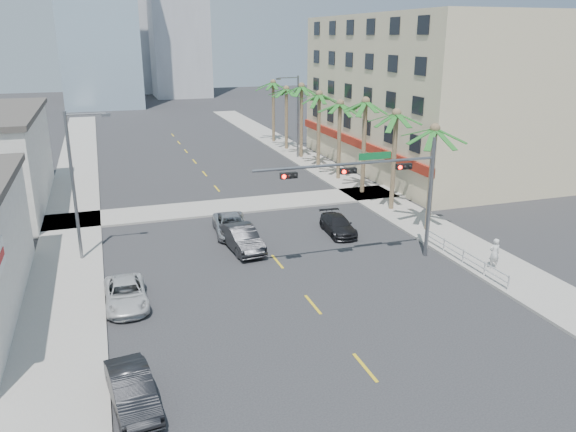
# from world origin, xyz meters

# --- Properties ---
(ground) EXTENTS (260.00, 260.00, 0.00)m
(ground) POSITION_xyz_m (0.00, 0.00, 0.00)
(ground) COLOR #262628
(ground) RESTS_ON ground
(sidewalk_right) EXTENTS (4.00, 120.00, 0.15)m
(sidewalk_right) POSITION_xyz_m (12.00, 20.00, 0.07)
(sidewalk_right) COLOR gray
(sidewalk_right) RESTS_ON ground
(sidewalk_left) EXTENTS (4.00, 120.00, 0.15)m
(sidewalk_left) POSITION_xyz_m (-12.00, 20.00, 0.07)
(sidewalk_left) COLOR gray
(sidewalk_left) RESTS_ON ground
(sidewalk_cross) EXTENTS (80.00, 4.00, 0.15)m
(sidewalk_cross) POSITION_xyz_m (0.00, 22.00, 0.07)
(sidewalk_cross) COLOR gray
(sidewalk_cross) RESTS_ON ground
(building_right) EXTENTS (15.25, 28.00, 15.00)m
(building_right) POSITION_xyz_m (21.99, 30.00, 7.50)
(building_right) COLOR beige
(building_right) RESTS_ON ground
(tower_far_center) EXTENTS (16.00, 16.00, 42.00)m
(tower_far_center) POSITION_xyz_m (-3.00, 125.00, 21.00)
(tower_far_center) COLOR #ADADB2
(tower_far_center) RESTS_ON ground
(traffic_signal_mast) EXTENTS (11.12, 0.54, 7.20)m
(traffic_signal_mast) POSITION_xyz_m (5.78, 7.95, 5.06)
(traffic_signal_mast) COLOR slate
(traffic_signal_mast) RESTS_ON ground
(palm_tree_0) EXTENTS (4.80, 4.80, 7.80)m
(palm_tree_0) POSITION_xyz_m (11.60, 12.00, 7.08)
(palm_tree_0) COLOR brown
(palm_tree_0) RESTS_ON ground
(palm_tree_1) EXTENTS (4.80, 4.80, 8.16)m
(palm_tree_1) POSITION_xyz_m (11.60, 17.20, 7.43)
(palm_tree_1) COLOR brown
(palm_tree_1) RESTS_ON ground
(palm_tree_2) EXTENTS (4.80, 4.80, 8.52)m
(palm_tree_2) POSITION_xyz_m (11.60, 22.40, 7.78)
(palm_tree_2) COLOR brown
(palm_tree_2) RESTS_ON ground
(palm_tree_3) EXTENTS (4.80, 4.80, 7.80)m
(palm_tree_3) POSITION_xyz_m (11.60, 27.60, 7.08)
(palm_tree_3) COLOR brown
(palm_tree_3) RESTS_ON ground
(palm_tree_4) EXTENTS (4.80, 4.80, 8.16)m
(palm_tree_4) POSITION_xyz_m (11.60, 32.80, 7.43)
(palm_tree_4) COLOR brown
(palm_tree_4) RESTS_ON ground
(palm_tree_5) EXTENTS (4.80, 4.80, 8.52)m
(palm_tree_5) POSITION_xyz_m (11.60, 38.00, 7.78)
(palm_tree_5) COLOR brown
(palm_tree_5) RESTS_ON ground
(palm_tree_6) EXTENTS (4.80, 4.80, 7.80)m
(palm_tree_6) POSITION_xyz_m (11.60, 43.20, 7.08)
(palm_tree_6) COLOR brown
(palm_tree_6) RESTS_ON ground
(palm_tree_7) EXTENTS (4.80, 4.80, 8.16)m
(palm_tree_7) POSITION_xyz_m (11.60, 48.40, 7.43)
(palm_tree_7) COLOR brown
(palm_tree_7) RESTS_ON ground
(streetlight_left) EXTENTS (2.55, 0.25, 9.00)m
(streetlight_left) POSITION_xyz_m (-11.00, 14.00, 5.06)
(streetlight_left) COLOR slate
(streetlight_left) RESTS_ON ground
(streetlight_right) EXTENTS (2.55, 0.25, 9.00)m
(streetlight_right) POSITION_xyz_m (11.00, 38.00, 5.06)
(streetlight_right) COLOR slate
(streetlight_right) RESTS_ON ground
(guardrail) EXTENTS (0.08, 8.08, 1.00)m
(guardrail) POSITION_xyz_m (10.30, 6.00, 0.67)
(guardrail) COLOR silver
(guardrail) RESTS_ON ground
(car_parked_mid) EXTENTS (1.95, 4.29, 1.37)m
(car_parked_mid) POSITION_xyz_m (-9.20, -1.58, 0.68)
(car_parked_mid) COLOR black
(car_parked_mid) RESTS_ON ground
(car_parked_far) EXTENTS (2.08, 4.44, 1.23)m
(car_parked_far) POSITION_xyz_m (-8.97, 6.94, 0.61)
(car_parked_far) COLOR silver
(car_parked_far) RESTS_ON ground
(car_lane_left) EXTENTS (2.07, 4.85, 1.56)m
(car_lane_left) POSITION_xyz_m (-1.52, 12.58, 0.78)
(car_lane_left) COLOR black
(car_lane_left) RESTS_ON ground
(car_lane_center) EXTENTS (2.67, 5.02, 1.34)m
(car_lane_center) POSITION_xyz_m (-1.50, 15.73, 0.67)
(car_lane_center) COLOR #B2B3B7
(car_lane_center) RESTS_ON ground
(car_lane_right) EXTENTS (2.01, 4.33, 1.22)m
(car_lane_right) POSITION_xyz_m (5.50, 13.56, 0.61)
(car_lane_right) COLOR black
(car_lane_right) RESTS_ON ground
(pedestrian) EXTENTS (0.70, 0.49, 1.82)m
(pedestrian) POSITION_xyz_m (11.48, 4.76, 1.06)
(pedestrian) COLOR silver
(pedestrian) RESTS_ON sidewalk_right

